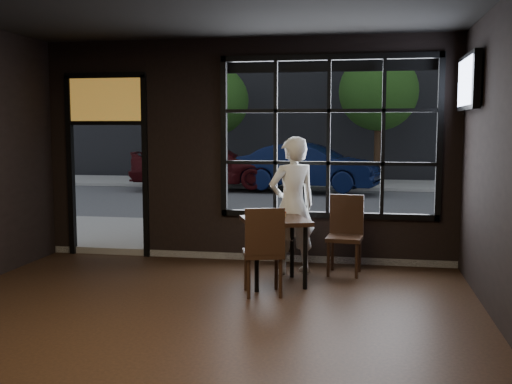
% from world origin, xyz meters
% --- Properties ---
extents(floor, '(6.00, 7.00, 0.02)m').
position_xyz_m(floor, '(0.00, 0.00, -0.01)').
color(floor, black).
rests_on(floor, ground).
extents(window_frame, '(3.06, 0.12, 2.28)m').
position_xyz_m(window_frame, '(1.20, 3.50, 1.80)').
color(window_frame, black).
rests_on(window_frame, ground).
extents(stained_transom, '(1.20, 0.06, 0.70)m').
position_xyz_m(stained_transom, '(-2.10, 3.50, 2.35)').
color(stained_transom, orange).
rests_on(stained_transom, ground).
extents(street_asphalt, '(60.00, 41.00, 0.04)m').
position_xyz_m(street_asphalt, '(0.00, 24.00, -0.02)').
color(street_asphalt, '#545456').
rests_on(street_asphalt, ground).
extents(building_across, '(28.00, 12.00, 15.00)m').
position_xyz_m(building_across, '(0.00, 23.00, 7.50)').
color(building_across, '#5B5956').
rests_on(building_across, ground).
extents(cafe_table, '(0.99, 0.99, 0.83)m').
position_xyz_m(cafe_table, '(0.64, 2.24, 0.41)').
color(cafe_table, black).
rests_on(cafe_table, floor).
extents(chair_near, '(0.56, 0.56, 1.04)m').
position_xyz_m(chair_near, '(0.56, 1.77, 0.52)').
color(chair_near, black).
rests_on(chair_near, floor).
extents(chair_window, '(0.49, 0.49, 1.04)m').
position_xyz_m(chair_window, '(1.46, 2.89, 0.52)').
color(chair_window, black).
rests_on(chair_window, floor).
extents(man, '(0.79, 0.72, 1.82)m').
position_xyz_m(man, '(0.77, 2.83, 0.91)').
color(man, white).
rests_on(man, floor).
extents(hotdog, '(0.21, 0.19, 0.06)m').
position_xyz_m(hotdog, '(0.66, 2.36, 0.85)').
color(hotdog, tan).
rests_on(hotdog, cafe_table).
extents(cup, '(0.15, 0.15, 0.10)m').
position_xyz_m(cup, '(0.36, 2.06, 0.87)').
color(cup, silver).
rests_on(cup, cafe_table).
extents(tv, '(0.13, 1.15, 0.67)m').
position_xyz_m(tv, '(2.93, 2.75, 2.48)').
color(tv, black).
rests_on(tv, wall_right).
extents(navy_car, '(4.34, 2.24, 1.36)m').
position_xyz_m(navy_car, '(0.12, 12.64, 0.78)').
color(navy_car, black).
rests_on(navy_car, street_asphalt).
extents(maroon_car, '(4.71, 2.44, 1.53)m').
position_xyz_m(maroon_car, '(-3.08, 12.85, 0.87)').
color(maroon_car, '#38090C').
rests_on(maroon_car, street_asphalt).
extents(tree_left, '(2.34, 2.34, 3.99)m').
position_xyz_m(tree_left, '(-3.29, 14.79, 2.81)').
color(tree_left, '#332114').
rests_on(tree_left, street_asphalt).
extents(tree_right, '(2.56, 2.56, 4.38)m').
position_xyz_m(tree_right, '(2.14, 15.07, 3.08)').
color(tree_right, '#332114').
rests_on(tree_right, street_asphalt).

